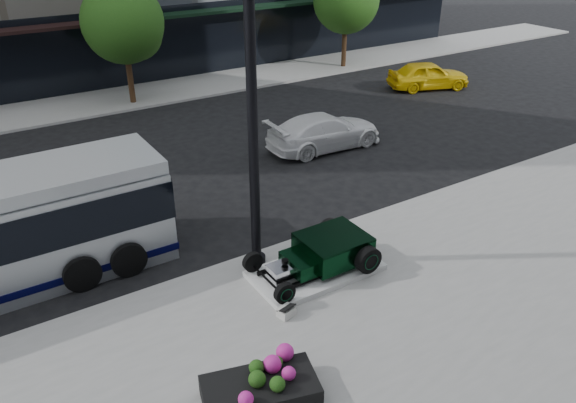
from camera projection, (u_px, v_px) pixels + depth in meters
ground at (240, 220)px, 17.56m from camera, size 120.00×120.00×0.00m
sidewalk_far at (107, 101)px, 27.97m from camera, size 70.00×4.00×0.12m
street_trees at (126, 25)px, 26.08m from camera, size 29.80×3.80×5.70m
display_plinth at (315, 270)px, 14.79m from camera, size 3.40×1.80×0.15m
hot_rod at (326, 251)px, 14.71m from camera, size 3.22×2.00×0.81m
info_plaque at (286, 311)px, 13.22m from camera, size 0.46×0.39×0.31m
lamppost at (253, 125)px, 13.41m from camera, size 0.47×0.47×8.54m
flower_planter at (260, 390)px, 10.90m from camera, size 2.45×1.67×0.73m
white_sedan at (325, 131)px, 22.45m from camera, size 4.89×2.12×1.40m
yellow_taxi at (428, 75)px, 29.74m from camera, size 4.57×3.08×1.44m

